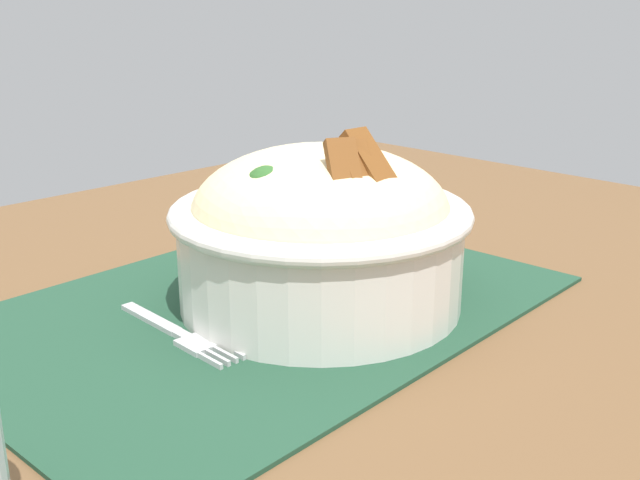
{
  "coord_description": "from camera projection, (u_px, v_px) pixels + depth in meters",
  "views": [
    {
      "loc": [
        0.31,
        0.37,
        0.95
      ],
      "look_at": [
        -0.07,
        -0.0,
        0.78
      ],
      "focal_mm": 42.73,
      "sensor_mm": 36.0,
      "label": 1
    }
  ],
  "objects": [
    {
      "name": "placemat",
      "position": [
        263.0,
        306.0,
        0.57
      ],
      "size": [
        0.44,
        0.32,
        0.0
      ],
      "primitive_type": "cube",
      "rotation": [
        0.0,
        0.0,
        0.04
      ],
      "color": "#1E422D",
      "rests_on": "table"
    },
    {
      "name": "table",
      "position": [
        256.0,
        428.0,
        0.55
      ],
      "size": [
        1.22,
        0.91,
        0.73
      ],
      "color": "brown",
      "rests_on": "ground_plane"
    },
    {
      "name": "bowl",
      "position": [
        320.0,
        231.0,
        0.55
      ],
      "size": [
        0.22,
        0.22,
        0.14
      ],
      "color": "silver",
      "rests_on": "placemat"
    },
    {
      "name": "fork",
      "position": [
        181.0,
        335.0,
        0.51
      ],
      "size": [
        0.02,
        0.13,
        0.0
      ],
      "color": "#B7B7B7",
      "rests_on": "placemat"
    }
  ]
}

